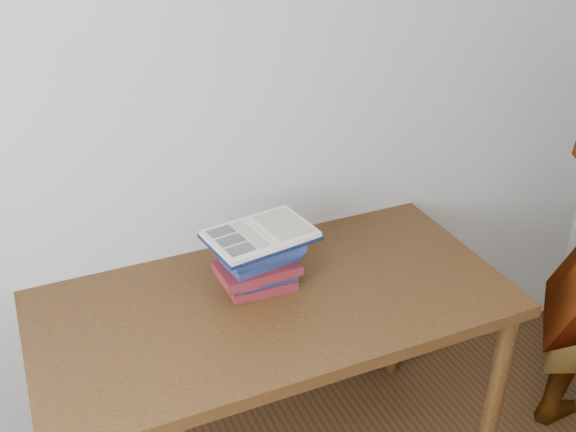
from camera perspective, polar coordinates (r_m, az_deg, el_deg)
name	(u,v)px	position (r m, az deg, el deg)	size (l,w,h in m)	color
desk	(274,322)	(2.21, -1.21, -8.97)	(1.50, 0.75, 0.81)	#4D3613
book_stack	(260,262)	(2.15, -2.35, -3.95)	(0.27, 0.19, 0.18)	maroon
open_book	(260,235)	(2.10, -2.35, -1.59)	(0.36, 0.27, 0.03)	black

